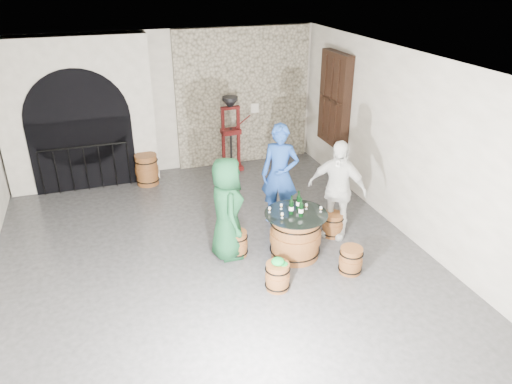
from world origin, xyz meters
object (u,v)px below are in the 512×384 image
object	(u,v)px
person_green	(227,209)
wine_bottle_center	(301,209)
barrel_stool_far	(282,216)
barrel_stool_right	(333,225)
wine_bottle_right	(299,202)
barrel_stool_near_left	(278,276)
person_white	(337,189)
person_blue	(280,175)
wine_bottle_left	(291,207)
barrel_stool_left	(237,244)
corking_press	(231,128)
barrel_stool_near_right	(351,260)
barrel_table	(295,235)
side_barrel	(147,170)

from	to	relation	value
person_green	wine_bottle_center	world-z (taller)	person_green
barrel_stool_far	barrel_stool_right	size ratio (longest dim) A/B	1.00
person_green	wine_bottle_right	size ratio (longest dim) A/B	5.39
barrel_stool_near_left	person_white	world-z (taller)	person_white
person_blue	wine_bottle_left	distance (m)	1.24
person_white	barrel_stool_right	bearing A→B (deg)	-111.62
person_blue	barrel_stool_left	bearing A→B (deg)	-107.86
person_blue	corking_press	bearing A→B (deg)	126.44
barrel_stool_near_right	person_green	size ratio (longest dim) A/B	0.25
barrel_stool_far	wine_bottle_right	world-z (taller)	wine_bottle_right
barrel_stool_right	corking_press	world-z (taller)	corking_press
person_white	barrel_stool_near_right	bearing A→B (deg)	-59.52
wine_bottle_center	corking_press	world-z (taller)	corking_press
barrel_stool_near_right	barrel_stool_near_left	world-z (taller)	same
barrel_stool_near_right	wine_bottle_left	size ratio (longest dim) A/B	1.35
barrel_table	side_barrel	size ratio (longest dim) A/B	1.51
wine_bottle_left	wine_bottle_center	world-z (taller)	same
barrel_stool_near_right	person_blue	xyz separation A→B (m)	(-0.46, 1.96, 0.74)
barrel_stool_left	side_barrel	distance (m)	3.57
barrel_stool_far	wine_bottle_left	size ratio (longest dim) A/B	1.35
person_green	wine_bottle_right	xyz separation A→B (m)	(1.16, -0.24, 0.05)
barrel_table	barrel_stool_near_right	xyz separation A→B (m)	(0.65, -0.74, -0.18)
barrel_stool_right	person_blue	bearing A→B (deg)	130.37
person_green	corking_press	distance (m)	3.74
barrel_table	person_green	distance (m)	1.22
wine_bottle_center	wine_bottle_right	world-z (taller)	same
person_green	person_blue	bearing A→B (deg)	-52.05
barrel_stool_near_right	wine_bottle_center	size ratio (longest dim) A/B	1.35
barrel_stool_right	corking_press	distance (m)	3.74
wine_bottle_right	corking_press	bearing A→B (deg)	90.97
barrel_table	side_barrel	world-z (taller)	barrel_table
barrel_table	barrel_stool_far	distance (m)	1.00
barrel_stool_far	barrel_table	bearing A→B (deg)	-98.73
barrel_stool_right	barrel_stool_near_left	xyz separation A→B (m)	(-1.51, -1.16, 0.00)
barrel_stool_far	person_blue	distance (m)	0.78
side_barrel	wine_bottle_left	bearing A→B (deg)	-63.11
barrel_stool_far	wine_bottle_left	bearing A→B (deg)	-103.73
barrel_stool_right	person_green	bearing A→B (deg)	-179.42
barrel_stool_near_right	person_green	xyz separation A→B (m)	(-1.71, 1.11, 0.66)
person_green	person_white	xyz separation A→B (m)	(2.00, 0.04, 0.02)
barrel_stool_right	side_barrel	distance (m)	4.41
wine_bottle_left	barrel_stool_left	bearing A→B (deg)	159.68
corking_press	person_blue	bearing A→B (deg)	-89.21
side_barrel	person_white	bearing A→B (deg)	-48.77
barrel_stool_near_left	barrel_stool_near_right	bearing A→B (deg)	1.52
wine_bottle_center	barrel_stool_left	bearing A→B (deg)	155.63
wine_bottle_right	side_barrel	xyz separation A→B (m)	(-2.07, 3.60, -0.59)
barrel_table	barrel_stool_right	distance (m)	1.00
barrel_stool_far	side_barrel	size ratio (longest dim) A/B	0.64
wine_bottle_center	corking_press	size ratio (longest dim) A/B	0.19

